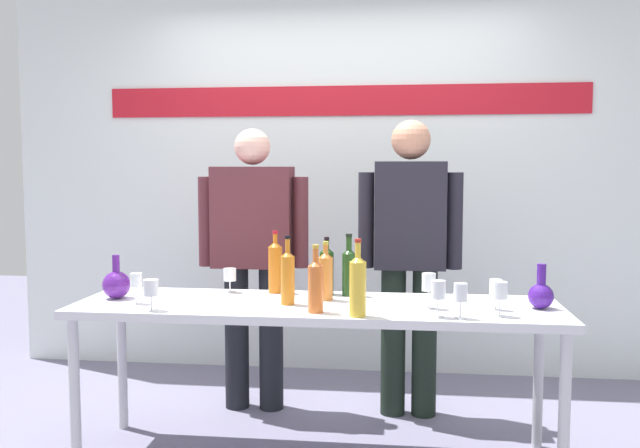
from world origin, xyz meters
name	(u,v)px	position (x,y,z in m)	size (l,w,h in m)	color
back_wall	(343,155)	(0.00, 1.50, 1.50)	(4.65, 0.11, 3.00)	white
display_table	(316,316)	(0.00, 0.00, 0.71)	(2.30, 0.63, 0.77)	silver
decanter_blue_left	(116,284)	(-0.99, 0.00, 0.84)	(0.14, 0.14, 0.22)	#561E85
decanter_blue_right	(541,294)	(1.04, 0.00, 0.84)	(0.12, 0.12, 0.21)	#431A87
presenter_left	(253,249)	(-0.45, 0.65, 0.94)	(0.65, 0.22, 1.64)	black
presenter_right	(410,249)	(0.45, 0.65, 0.96)	(0.58, 0.22, 1.68)	black
wine_bottle_0	(349,270)	(0.14, 0.21, 0.90)	(0.07, 0.07, 0.31)	#1F4219
wine_bottle_1	(288,276)	(-0.13, -0.04, 0.90)	(0.07, 0.07, 0.33)	#C8721D
wine_bottle_2	(275,266)	(-0.24, 0.24, 0.91)	(0.07, 0.07, 0.32)	orange
wine_bottle_3	(358,284)	(0.21, -0.26, 0.91)	(0.07, 0.07, 0.34)	gold
wine_bottle_4	(327,269)	(0.02, 0.23, 0.90)	(0.07, 0.07, 0.29)	#1E3F15
wine_bottle_5	(326,275)	(0.04, 0.09, 0.89)	(0.07, 0.07, 0.29)	orange
wine_bottle_6	(316,284)	(0.02, -0.20, 0.90)	(0.07, 0.07, 0.30)	#D16329
wine_glass_left_0	(230,275)	(-0.48, 0.23, 0.86)	(0.07, 0.07, 0.13)	white
wine_glass_left_1	(136,281)	(-0.85, -0.11, 0.88)	(0.06, 0.06, 0.15)	white
wine_glass_left_2	(151,288)	(-0.72, -0.25, 0.87)	(0.07, 0.07, 0.14)	white
wine_glass_right_0	(460,293)	(0.65, -0.25, 0.88)	(0.06, 0.06, 0.15)	white
wine_glass_right_1	(496,289)	(0.83, -0.05, 0.87)	(0.06, 0.06, 0.14)	white
wine_glass_right_2	(500,291)	(0.82, -0.18, 0.88)	(0.07, 0.07, 0.15)	white
wine_glass_right_3	(438,291)	(0.56, -0.24, 0.89)	(0.06, 0.06, 0.16)	white
wine_glass_right_4	(429,283)	(0.53, -0.06, 0.89)	(0.06, 0.06, 0.16)	white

